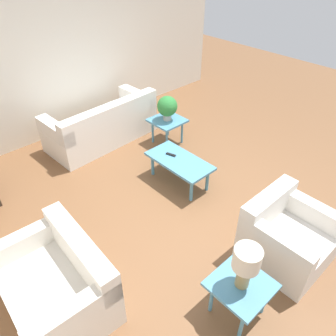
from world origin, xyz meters
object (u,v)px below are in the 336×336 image
(potted_plant, at_px, (167,107))
(sofa, at_px, (103,126))
(armchair, at_px, (285,237))
(side_table_lamp, at_px, (240,288))
(coffee_table, at_px, (179,163))
(loveseat, at_px, (59,285))
(table_lamp, at_px, (246,263))
(side_table_plant, at_px, (167,123))

(potted_plant, bearing_deg, sofa, 44.03)
(armchair, relative_size, side_table_lamp, 1.59)
(coffee_table, bearing_deg, side_table_lamp, 151.15)
(sofa, distance_m, armchair, 3.74)
(sofa, height_order, armchair, sofa)
(sofa, xyz_separation_m, loveseat, (-2.49, 2.21, -0.00))
(side_table_lamp, bearing_deg, potted_plant, -30.61)
(armchair, bearing_deg, potted_plant, 75.73)
(armchair, relative_size, table_lamp, 1.80)
(side_table_plant, xyz_separation_m, side_table_lamp, (-2.97, 1.76, 0.00))
(side_table_plant, height_order, potted_plant, potted_plant)
(loveseat, xyz_separation_m, coffee_table, (0.64, -2.37, 0.06))
(sofa, bearing_deg, side_table_lamp, 73.42)
(side_table_lamp, height_order, table_lamp, table_lamp)
(loveseat, distance_m, table_lamp, 1.92)
(sofa, height_order, table_lamp, table_lamp)
(armchair, distance_m, loveseat, 2.61)
(armchair, xyz_separation_m, loveseat, (1.25, 2.29, -0.01))
(armchair, xyz_separation_m, table_lamp, (-0.08, 1.00, 0.48))
(side_table_lamp, bearing_deg, sofa, -13.63)
(coffee_table, bearing_deg, table_lamp, 151.15)
(sofa, distance_m, table_lamp, 3.97)
(sofa, bearing_deg, side_table_plant, 131.08)
(table_lamp, bearing_deg, sofa, -13.63)
(sofa, xyz_separation_m, coffee_table, (-1.85, -0.16, 0.06))
(potted_plant, height_order, table_lamp, table_lamp)
(coffee_table, xyz_separation_m, side_table_plant, (1.00, -0.67, 0.04))
(armchair, bearing_deg, loveseat, 151.72)
(sofa, distance_m, potted_plant, 1.26)
(side_table_lamp, bearing_deg, table_lamp, -90.00)
(loveseat, height_order, potted_plant, potted_plant)
(potted_plant, bearing_deg, coffee_table, 146.09)
(loveseat, relative_size, coffee_table, 1.23)
(sofa, bearing_deg, armchair, 88.23)
(potted_plant, bearing_deg, armchair, 165.40)
(table_lamp, bearing_deg, potted_plant, -30.61)
(coffee_table, bearing_deg, armchair, 177.54)
(coffee_table, relative_size, table_lamp, 2.10)
(potted_plant, bearing_deg, side_table_plant, 0.00)
(sofa, relative_size, coffee_table, 1.96)
(armchair, distance_m, side_table_plant, 2.98)
(loveseat, xyz_separation_m, side_table_lamp, (-1.33, -1.29, 0.10))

